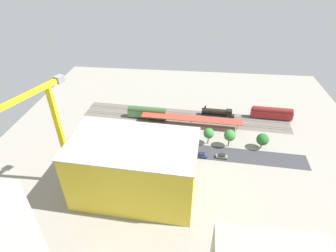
# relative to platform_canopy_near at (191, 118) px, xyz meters

# --- Properties ---
(ground_plane) EXTENTS (157.71, 157.71, 0.00)m
(ground_plane) POSITION_rel_platform_canopy_near_xyz_m (3.33, 14.27, -3.98)
(ground_plane) COLOR gray
(ground_plane) RESTS_ON ground
(rail_bed) EXTENTS (99.20, 19.49, 0.01)m
(rail_bed) POSITION_rel_platform_canopy_near_xyz_m (3.33, -7.39, -3.98)
(rail_bed) COLOR #665E54
(rail_bed) RESTS_ON ground
(street_asphalt) EXTENTS (98.93, 14.84, 0.01)m
(street_asphalt) POSITION_rel_platform_canopy_near_xyz_m (3.33, 18.00, -3.98)
(street_asphalt) COLOR #38383D
(street_asphalt) RESTS_ON ground
(track_rails) EXTENTS (98.40, 13.07, 0.12)m
(track_rails) POSITION_rel_platform_canopy_near_xyz_m (3.33, -7.39, -3.80)
(track_rails) COLOR #9E9EA8
(track_rails) RESTS_ON ground
(platform_canopy_near) EXTENTS (46.20, 7.52, 4.17)m
(platform_canopy_near) POSITION_rel_platform_canopy_near_xyz_m (0.00, 0.00, 0.00)
(platform_canopy_near) COLOR #C63D2D
(platform_canopy_near) RESTS_ON ground
(locomotive) EXTENTS (15.87, 3.53, 4.97)m
(locomotive) POSITION_rel_platform_canopy_near_xyz_m (-12.81, -10.21, -2.21)
(locomotive) COLOR black
(locomotive) RESTS_ON ground
(passenger_coach) EXTENTS (19.23, 4.26, 6.04)m
(passenger_coach) POSITION_rel_platform_canopy_near_xyz_m (-37.88, -10.22, -0.83)
(passenger_coach) COLOR black
(passenger_coach) RESTS_ON ground
(freight_coach_far) EXTENTS (18.93, 4.24, 5.88)m
(freight_coach_far) POSITION_rel_platform_canopy_near_xyz_m (21.17, -4.56, -0.91)
(freight_coach_far) COLOR black
(freight_coach_far) RESTS_ON ground
(parked_car_0) EXTENTS (4.63, 2.23, 1.65)m
(parked_car_0) POSITION_rel_platform_canopy_near_xyz_m (-12.71, 21.33, -3.26)
(parked_car_0) COLOR black
(parked_car_0) RESTS_ON ground
(parked_car_1) EXTENTS (4.63, 2.19, 1.87)m
(parked_car_1) POSITION_rel_platform_canopy_near_xyz_m (-4.80, 21.69, -3.16)
(parked_car_1) COLOR black
(parked_car_1) RESTS_ON ground
(parked_car_2) EXTENTS (4.46, 2.10, 1.58)m
(parked_car_2) POSITION_rel_platform_canopy_near_xyz_m (1.94, 21.12, -3.28)
(parked_car_2) COLOR black
(parked_car_2) RESTS_ON ground
(parked_car_3) EXTENTS (4.87, 2.06, 1.58)m
(parked_car_3) POSITION_rel_platform_canopy_near_xyz_m (10.74, 21.08, -3.28)
(parked_car_3) COLOR black
(parked_car_3) RESTS_ON ground
(parked_car_4) EXTENTS (4.48, 2.22, 1.70)m
(parked_car_4) POSITION_rel_platform_canopy_near_xyz_m (18.31, 21.21, -3.24)
(parked_car_4) COLOR black
(parked_car_4) RESTS_ON ground
(parked_car_5) EXTENTS (4.94, 2.33, 1.55)m
(parked_car_5) POSITION_rel_platform_canopy_near_xyz_m (25.93, 21.51, -3.29)
(parked_car_5) COLOR black
(parked_car_5) RESTS_ON ground
(parked_car_6) EXTENTS (4.69, 2.19, 1.68)m
(parked_car_6) POSITION_rel_platform_canopy_near_xyz_m (34.26, 21.69, -3.25)
(parked_car_6) COLOR black
(parked_car_6) RESTS_ON ground
(construction_building) EXTENTS (39.65, 24.31, 20.55)m
(construction_building) POSITION_rel_platform_canopy_near_xyz_m (17.02, 41.99, 6.29)
(construction_building) COLOR yellow
(construction_building) RESTS_ON ground
(construction_roof_slab) EXTENTS (40.29, 24.95, 0.40)m
(construction_roof_slab) POSITION_rel_platform_canopy_near_xyz_m (17.02, 41.99, 16.76)
(construction_roof_slab) COLOR #B7B2A8
(construction_roof_slab) RESTS_ON construction_building
(tower_crane) EXTENTS (11.00, 25.86, 38.31)m
(tower_crane) POSITION_rel_platform_canopy_near_xyz_m (41.03, 41.62, 18.69)
(tower_crane) COLOR gray
(tower_crane) RESTS_ON ground
(box_truck_0) EXTENTS (9.68, 3.74, 3.54)m
(box_truck_0) POSITION_rel_platform_canopy_near_xyz_m (5.16, 26.76, -2.26)
(box_truck_0) COLOR black
(box_truck_0) RESTS_ON ground
(street_tree_0) EXTENTS (4.37, 4.37, 6.44)m
(street_tree_0) POSITION_rel_platform_canopy_near_xyz_m (6.47, 13.82, 0.25)
(street_tree_0) COLOR brown
(street_tree_0) RESTS_ON ground
(street_tree_1) EXTENTS (4.02, 4.02, 7.40)m
(street_tree_1) POSITION_rel_platform_canopy_near_xyz_m (1.33, 12.39, 1.37)
(street_tree_1) COLOR brown
(street_tree_1) RESTS_ON ground
(street_tree_2) EXTENTS (4.94, 4.94, 6.80)m
(street_tree_2) POSITION_rel_platform_canopy_near_xyz_m (-29.11, 13.38, 0.33)
(street_tree_2) COLOR brown
(street_tree_2) RESTS_ON ground
(street_tree_3) EXTENTS (4.72, 4.72, 7.82)m
(street_tree_3) POSITION_rel_platform_canopy_near_xyz_m (-15.89, 13.51, 1.45)
(street_tree_3) COLOR brown
(street_tree_3) RESTS_ON ground
(street_tree_4) EXTENTS (4.36, 4.36, 7.35)m
(street_tree_4) POSITION_rel_platform_canopy_near_xyz_m (-7.46, 12.58, 1.16)
(street_tree_4) COLOR brown
(street_tree_4) RESTS_ON ground
(street_tree_5) EXTENTS (6.20, 6.20, 7.78)m
(street_tree_5) POSITION_rel_platform_canopy_near_xyz_m (10.25, 13.15, 0.69)
(street_tree_5) COLOR brown
(street_tree_5) RESTS_ON ground
(traffic_light) EXTENTS (0.50, 0.36, 6.11)m
(traffic_light) POSITION_rel_platform_canopy_near_xyz_m (12.64, 13.68, 0.09)
(traffic_light) COLOR #333333
(traffic_light) RESTS_ON ground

